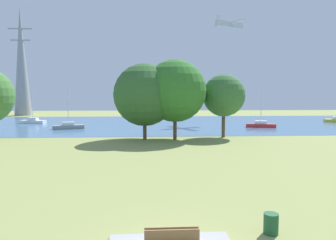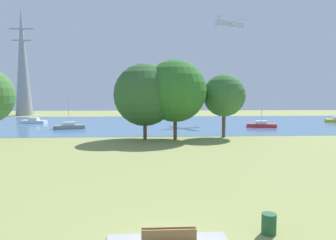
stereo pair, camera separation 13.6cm
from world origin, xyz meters
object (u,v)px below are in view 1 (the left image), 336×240
at_px(sailboat_white, 33,121).
at_px(tree_mid_shore, 224,96).
at_px(sailboat_red, 261,125).
at_px(electricity_pylon, 21,62).
at_px(light_aircraft, 229,25).
at_px(litter_bin, 271,224).
at_px(tree_east_far, 145,95).
at_px(tree_west_far, 175,91).
at_px(sailboat_gray, 68,126).
at_px(bench_facing_water, 171,240).

height_order(sailboat_white, tree_mid_shore, tree_mid_shore).
distance_m(sailboat_red, sailboat_white, 42.31).
bearing_deg(tree_mid_shore, electricity_pylon, 132.88).
bearing_deg(light_aircraft, litter_bin, -102.58).
xyz_separation_m(litter_bin, tree_east_far, (-5.20, 26.25, 5.02)).
distance_m(tree_west_far, electricity_pylon, 61.93).
xyz_separation_m(litter_bin, sailboat_gray, (-17.62, 38.97, 0.06)).
height_order(litter_bin, electricity_pylon, electricity_pylon).
bearing_deg(light_aircraft, tree_east_far, -123.99).
distance_m(sailboat_white, tree_west_far, 34.99).
xyz_separation_m(sailboat_white, tree_mid_shore, (31.86, -21.69, 4.90)).
bearing_deg(bench_facing_water, sailboat_white, 114.46).
distance_m(litter_bin, tree_mid_shore, 28.58).
bearing_deg(tree_west_far, light_aircraft, 62.54).
xyz_separation_m(tree_east_far, tree_west_far, (3.68, -0.22, 0.48)).
xyz_separation_m(litter_bin, light_aircraft, (11.33, 50.76, 19.11)).
bearing_deg(sailboat_red, electricity_pylon, 146.38).
xyz_separation_m(bench_facing_water, tree_east_far, (-1.25, 27.50, 4.95)).
bearing_deg(tree_east_far, tree_west_far, -3.39).
bearing_deg(sailboat_gray, tree_west_far, -38.79).
xyz_separation_m(tree_east_far, light_aircraft, (16.53, 24.51, 14.09)).
bearing_deg(electricity_pylon, bench_facing_water, -65.36).
bearing_deg(sailboat_red, bench_facing_water, -113.94).
bearing_deg(sailboat_red, tree_east_far, -145.53).
xyz_separation_m(bench_facing_water, litter_bin, (3.95, 1.24, -0.07)).
bearing_deg(tree_east_far, bench_facing_water, -87.39).
bearing_deg(light_aircraft, sailboat_red, -75.84).
bearing_deg(tree_east_far, litter_bin, -78.79).
relative_size(litter_bin, tree_west_far, 0.08).
bearing_deg(sailboat_gray, tree_east_far, -45.69).
distance_m(bench_facing_water, light_aircraft, 57.45).
relative_size(bench_facing_water, sailboat_gray, 0.26).
height_order(sailboat_gray, light_aircraft, light_aircraft).
bearing_deg(electricity_pylon, sailboat_white, -65.01).
height_order(sailboat_gray, tree_east_far, tree_east_far).
height_order(litter_bin, tree_west_far, tree_west_far).
xyz_separation_m(sailboat_white, tree_west_far, (25.46, -23.38, 5.45)).
xyz_separation_m(bench_facing_water, tree_west_far, (2.42, 27.28, 5.43)).
height_order(tree_west_far, tree_mid_shore, tree_west_far).
height_order(bench_facing_water, tree_east_far, tree_east_far).
relative_size(bench_facing_water, tree_mid_shore, 0.22).
relative_size(litter_bin, sailboat_gray, 0.12).
height_order(sailboat_red, tree_mid_shore, tree_mid_shore).
bearing_deg(electricity_pylon, sailboat_gray, -59.38).
xyz_separation_m(tree_west_far, light_aircraft, (12.85, 24.73, 13.61)).
bearing_deg(sailboat_white, litter_bin, -61.36).
xyz_separation_m(sailboat_red, tree_mid_shore, (-9.29, -11.82, 4.89)).
bearing_deg(sailboat_red, sailboat_white, 166.52).
bearing_deg(bench_facing_water, litter_bin, 17.48).
xyz_separation_m(bench_facing_water, light_aircraft, (15.27, 52.01, 19.04)).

